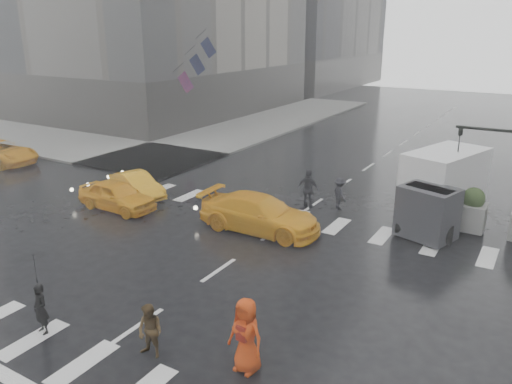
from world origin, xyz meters
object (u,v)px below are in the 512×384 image
Objects in this scene: pedestrian_orange at (246,335)px; taxi_front at (117,195)px; pedestrian_brown at (150,331)px; taxi_mid at (137,185)px; box_truck at (440,187)px.

taxi_front is at bearing 154.77° from pedestrian_orange.
pedestrian_brown is 2.54m from pedestrian_orange.
pedestrian_brown is at bearing -128.45° from taxi_front.
pedestrian_brown is 0.40× the size of taxi_mid.
taxi_mid is (-0.53, 1.86, -0.08)m from taxi_front.
pedestrian_brown is 0.37× the size of taxi_front.
taxi_front is at bearing -137.90° from box_truck.
taxi_mid is at bearing 131.86° from pedestrian_brown.
pedestrian_orange is at bearing 15.16° from pedestrian_brown.
pedestrian_orange is at bearing -108.05° from taxi_mid.
pedestrian_orange reaches higher than taxi_mid.
box_truck is (13.73, 4.16, 1.02)m from taxi_mid.
pedestrian_brown is 0.75× the size of pedestrian_orange.
box_truck is (13.21, 6.02, 0.95)m from taxi_front.
box_truck is at bearing 87.08° from pedestrian_orange.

